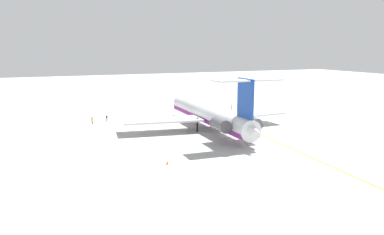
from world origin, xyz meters
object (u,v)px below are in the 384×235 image
(ground_crew_portside, at_px, (107,117))
(ground_crew_near_tail, at_px, (231,106))
(ground_crew_near_nose, at_px, (92,119))
(safety_cone_nose, at_px, (167,163))
(main_jetliner, at_px, (211,115))

(ground_crew_portside, bearing_deg, ground_crew_near_tail, 143.69)
(ground_crew_near_nose, relative_size, safety_cone_nose, 3.19)
(safety_cone_nose, bearing_deg, ground_crew_portside, 2.88)
(main_jetliner, height_order, ground_crew_portside, main_jetliner)
(main_jetliner, xyz_separation_m, ground_crew_portside, (18.80, 18.84, -2.31))
(main_jetliner, distance_m, ground_crew_near_tail, 28.55)
(ground_crew_near_tail, relative_size, ground_crew_portside, 1.04)
(main_jetliner, relative_size, ground_crew_portside, 25.29)
(ground_crew_portside, xyz_separation_m, safety_cone_nose, (-38.38, -1.93, -0.79))
(ground_crew_near_nose, distance_m, safety_cone_nose, 37.02)
(main_jetliner, bearing_deg, ground_crew_portside, 47.24)
(ground_crew_near_tail, height_order, ground_crew_portside, ground_crew_near_tail)
(ground_crew_near_nose, height_order, ground_crew_near_tail, ground_crew_near_nose)
(ground_crew_near_nose, bearing_deg, main_jetliner, -75.66)
(ground_crew_near_tail, bearing_deg, ground_crew_portside, -127.86)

